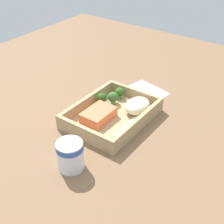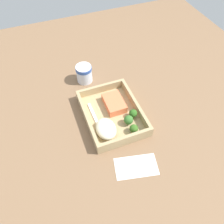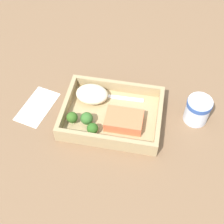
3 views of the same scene
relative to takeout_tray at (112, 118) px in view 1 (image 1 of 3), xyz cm
name	(u,v)px [view 1 (image 1 of 3)]	position (x,y,z in cm)	size (l,w,h in cm)	color
ground_plane	(112,122)	(0.00, 0.00, -1.60)	(160.00, 160.00, 2.00)	brown
takeout_tray	(112,118)	(0.00, 0.00, 0.00)	(27.30, 20.67, 1.20)	tan
tray_rim	(112,111)	(0.00, 0.00, 2.34)	(27.30, 20.67, 3.48)	tan
salmon_fillet	(98,115)	(-3.74, 2.34, 2.16)	(10.14, 7.06, 3.12)	#F47347
mashed_potatoes	(137,106)	(6.79, -4.88, 2.71)	(9.34, 7.15, 4.22)	#F1E4BE
broccoli_floret_1	(119,92)	(10.25, 4.34, 2.70)	(3.08, 3.08, 3.73)	#87A566
broccoli_floret_2	(113,97)	(6.19, 4.06, 2.90)	(3.44, 3.44, 4.11)	#7F9854
broccoli_floret_3	(102,98)	(3.94, 6.94, 2.77)	(3.05, 3.05, 3.80)	#82AD5F
fork	(131,121)	(0.86, -6.58, 0.82)	(15.84, 2.28, 0.44)	white
paper_cup	(70,154)	(-23.14, -4.03, 3.74)	(6.85, 6.85, 7.78)	white
receipt_slip	(148,90)	(22.24, 0.11, -0.48)	(7.71, 13.93, 0.24)	white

